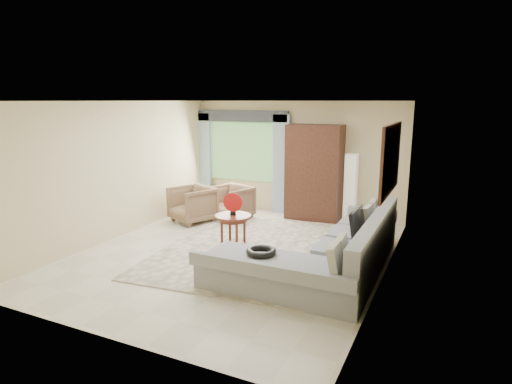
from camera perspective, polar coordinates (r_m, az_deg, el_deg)
The scene contains 17 objects.
ground at distance 7.52m, azimuth -2.89°, elevation -8.18°, with size 6.00×6.00×0.00m, color silver.
area_rug at distance 7.73m, azimuth -0.49°, elevation -7.51°, with size 3.00×4.00×0.02m, color beige.
sectional_sofa at distance 6.66m, azimuth 10.17°, elevation -8.53°, with size 2.30×3.46×0.90m.
tv_screen at distance 6.86m, azimuth 13.41°, elevation -4.20°, with size 0.06×0.74×0.48m, color black.
garden_hose at distance 6.02m, azimuth 0.71°, elevation -7.94°, with size 0.43×0.43×0.09m, color black.
coffee_table at distance 7.62m, azimuth -3.05°, elevation -5.28°, with size 0.63×0.63×0.63m.
red_disc at distance 7.48m, azimuth -3.10°, elevation -1.39°, with size 0.34×0.34×0.03m, color #AF1311.
armchair_left at distance 9.43m, azimuth -8.49°, elevation -1.64°, with size 0.83×0.85×0.77m, color brown.
armchair_right at distance 9.61m, azimuth -3.35°, elevation -1.37°, with size 0.79×0.81×0.74m, color brown.
potted_plant at distance 10.76m, azimuth -5.68°, elevation -0.31°, with size 0.54×0.47×0.60m, color #999999.
armoire at distance 9.49m, azimuth 7.77°, elevation 2.56°, with size 1.20×0.55×2.10m, color black.
floor_lamp at distance 9.40m, azimuth 12.48°, elevation 0.43°, with size 0.24×0.24×1.50m, color silver.
window at distance 10.39m, azimuth -1.83°, elevation 5.44°, with size 1.80×0.04×1.40m, color #669E59.
curtain_left at distance 10.86m, azimuth -7.00°, elevation 4.32°, with size 0.40×0.08×2.30m, color #9EB7CC.
curtain_right at distance 9.91m, azimuth 3.37°, elevation 3.64°, with size 0.40×0.08×2.30m, color #9EB7CC.
valance at distance 10.26m, azimuth -2.05°, elevation 10.12°, with size 2.40×0.12×0.26m, color #1E232D.
wall_mirror at distance 6.68m, azimuth 17.49°, elevation 4.17°, with size 0.05×1.70×1.05m.
Camera 1 is at (3.34, -6.21, 2.61)m, focal length 30.00 mm.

